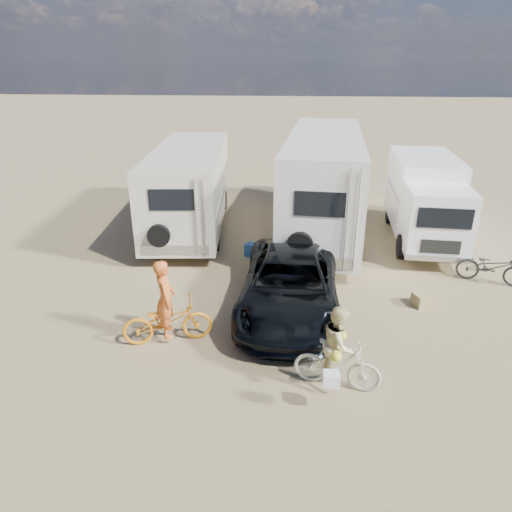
# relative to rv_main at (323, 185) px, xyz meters

# --- Properties ---
(ground) EXTENTS (140.00, 140.00, 0.00)m
(ground) POSITION_rel_rv_main_xyz_m (-0.12, -6.90, -1.71)
(ground) COLOR #9A845B
(ground) RESTS_ON ground
(rv_main) EXTENTS (3.04, 8.78, 3.42)m
(rv_main) POSITION_rel_rv_main_xyz_m (0.00, 0.00, 0.00)
(rv_main) COLOR white
(rv_main) RESTS_ON ground
(rv_left) EXTENTS (2.95, 7.66, 2.87)m
(rv_left) POSITION_rel_rv_main_xyz_m (-4.69, 0.12, -0.28)
(rv_left) COLOR silver
(rv_left) RESTS_ON ground
(box_truck) EXTENTS (2.35, 5.62, 2.71)m
(box_truck) POSITION_rel_rv_main_xyz_m (3.36, -0.52, -0.35)
(box_truck) COLOR white
(box_truck) RESTS_ON ground
(dark_suv) EXTENTS (2.49, 5.13, 1.40)m
(dark_suv) POSITION_rel_rv_main_xyz_m (-1.02, -5.70, -1.01)
(dark_suv) COLOR black
(dark_suv) RESTS_ON ground
(bike_man) EXTENTS (2.04, 1.19, 1.01)m
(bike_man) POSITION_rel_rv_main_xyz_m (-3.65, -7.28, -1.21)
(bike_man) COLOR orange
(bike_man) RESTS_ON ground
(bike_woman) EXTENTS (1.70, 0.81, 0.99)m
(bike_woman) POSITION_rel_rv_main_xyz_m (-0.10, -8.54, -1.22)
(bike_woman) COLOR #B2B89C
(bike_woman) RESTS_ON ground
(rider_man) EXTENTS (0.58, 0.73, 1.75)m
(rider_man) POSITION_rel_rv_main_xyz_m (-3.65, -7.28, -0.84)
(rider_man) COLOR #D56125
(rider_man) RESTS_ON ground
(rider_woman) EXTENTS (0.73, 0.85, 1.53)m
(rider_woman) POSITION_rel_rv_main_xyz_m (-0.10, -8.54, -0.95)
(rider_woman) COLOR #D6C685
(rider_woman) RESTS_ON ground
(bike_parked) EXTENTS (1.91, 1.17, 0.95)m
(bike_parked) POSITION_rel_rv_main_xyz_m (4.48, -3.71, -1.24)
(bike_parked) COLOR #262826
(bike_parked) RESTS_ON ground
(cooler) EXTENTS (0.57, 0.49, 0.39)m
(cooler) POSITION_rel_rv_main_xyz_m (-2.21, -2.35, -1.52)
(cooler) COLOR #22518D
(cooler) RESTS_ON ground
(crate) EXTENTS (0.52, 0.52, 0.32)m
(crate) POSITION_rel_rv_main_xyz_m (2.28, -5.21, -1.55)
(crate) COLOR #8F804F
(crate) RESTS_ON ground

